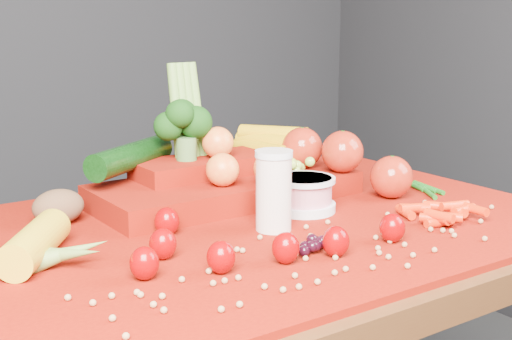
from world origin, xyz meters
TOP-DOWN VIEW (x-y plane):
  - table at (0.00, 0.00)m, footprint 1.10×0.80m
  - red_cloth at (0.00, 0.00)m, footprint 1.05×0.75m
  - milk_glass at (-0.02, -0.06)m, footprint 0.06×0.06m
  - yogurt_bowl at (0.10, 0.00)m, footprint 0.12×0.12m
  - strawberry_scatter at (-0.13, -0.15)m, footprint 0.44×0.28m
  - dark_grape_cluster at (-0.04, -0.18)m, footprint 0.06×0.05m
  - soybean_scatter at (0.00, -0.20)m, footprint 0.84×0.24m
  - corn_ear at (-0.39, -0.01)m, footprint 0.25×0.26m
  - potato at (-0.31, 0.18)m, footprint 0.09×0.07m
  - baby_carrot_pile at (0.26, -0.17)m, footprint 0.18×0.17m
  - green_bean_pile at (0.39, -0.01)m, footprint 0.14×0.12m
  - produce_mound at (0.05, 0.15)m, footprint 0.59×0.38m

SIDE VIEW (x-z plane):
  - table at x=0.00m, z-range 0.28..1.03m
  - red_cloth at x=0.00m, z-range 0.75..0.76m
  - soybean_scatter at x=0.00m, z-range 0.76..0.77m
  - green_bean_pile at x=0.39m, z-range 0.76..0.77m
  - dark_grape_cluster at x=-0.04m, z-range 0.76..0.79m
  - baby_carrot_pile at x=0.26m, z-range 0.76..0.79m
  - corn_ear at x=-0.39m, z-range 0.76..0.81m
  - strawberry_scatter at x=-0.13m, z-range 0.76..0.81m
  - potato at x=-0.31m, z-range 0.76..0.82m
  - yogurt_bowl at x=0.10m, z-range 0.76..0.83m
  - produce_mound at x=0.05m, z-range 0.69..0.95m
  - milk_glass at x=-0.02m, z-range 0.77..0.90m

